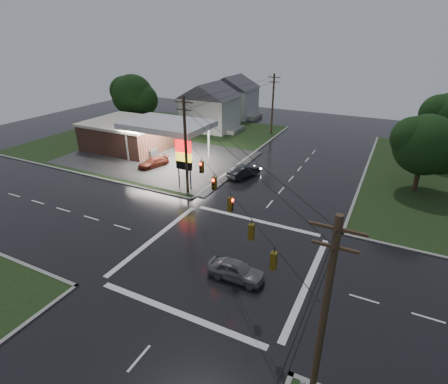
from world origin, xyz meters
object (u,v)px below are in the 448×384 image
at_px(house_far, 233,96).
at_px(car_crossing, 236,270).
at_px(gas_station, 134,134).
at_px(utility_pole_n, 273,103).
at_px(house_near, 210,106).
at_px(pylon_sign, 184,156).
at_px(tree_ne_near, 427,145).
at_px(car_pump, 153,162).
at_px(tree_nw_behind, 133,96).
at_px(utility_pole_nw, 186,145).
at_px(utility_pole_se, 323,322).
at_px(car_north, 244,171).

distance_m(house_far, car_crossing, 55.54).
xyz_separation_m(gas_station, car_crossing, (27.66, -21.68, -1.80)).
relative_size(gas_station, utility_pole_n, 2.50).
bearing_deg(house_near, pylon_sign, -67.72).
relative_size(gas_station, tree_ne_near, 2.92).
distance_m(house_far, car_pump, 33.83).
bearing_deg(car_crossing, tree_nw_behind, 47.82).
relative_size(gas_station, tree_nw_behind, 2.62).
relative_size(pylon_sign, house_far, 0.54).
distance_m(house_near, car_crossing, 44.52).
distance_m(gas_station, tree_nw_behind, 13.63).
height_order(house_near, house_far, same).
xyz_separation_m(pylon_sign, tree_nw_behind, (-23.34, 19.49, 2.17)).
height_order(gas_station, tree_ne_near, tree_ne_near).
bearing_deg(tree_ne_near, house_near, 158.24).
distance_m(tree_ne_near, car_pump, 33.56).
bearing_deg(utility_pole_nw, house_near, 113.37).
height_order(utility_pole_nw, utility_pole_n, utility_pole_nw).
bearing_deg(tree_ne_near, utility_pole_n, 145.90).
relative_size(utility_pole_se, house_far, 1.00).
distance_m(utility_pole_se, house_near, 54.77).
xyz_separation_m(house_far, tree_ne_near, (36.09, -26.01, 1.16)).
distance_m(pylon_sign, tree_ne_near, 27.23).
height_order(gas_station, tree_nw_behind, tree_nw_behind).
bearing_deg(car_pump, car_north, 29.18).
distance_m(utility_pole_n, house_far, 16.00).
height_order(utility_pole_nw, tree_nw_behind, utility_pole_nw).
bearing_deg(gas_station, car_pump, -34.48).
relative_size(utility_pole_n, house_far, 0.95).
height_order(utility_pole_se, car_crossing, utility_pole_se).
height_order(tree_ne_near, car_crossing, tree_ne_near).
bearing_deg(car_crossing, pylon_sign, 44.57).
bearing_deg(house_near, car_pump, -82.75).
distance_m(utility_pole_n, tree_nw_behind, 25.63).
xyz_separation_m(tree_nw_behind, car_pump, (15.62, -15.41, -5.52)).
distance_m(pylon_sign, house_far, 39.21).
height_order(tree_nw_behind, car_crossing, tree_nw_behind).
bearing_deg(gas_station, utility_pole_nw, -32.23).
bearing_deg(utility_pole_se, tree_nw_behind, 137.66).
xyz_separation_m(house_far, car_pump, (3.73, -33.42, -3.75)).
bearing_deg(utility_pole_n, utility_pole_nw, -90.00).
bearing_deg(tree_nw_behind, house_near, 24.98).
xyz_separation_m(pylon_sign, tree_ne_near, (24.64, 11.49, 1.55)).
bearing_deg(gas_station, car_north, -7.94).
height_order(utility_pole_se, house_far, utility_pole_se).
bearing_deg(pylon_sign, house_far, 106.98).
bearing_deg(tree_ne_near, car_crossing, -116.89).
bearing_deg(utility_pole_nw, tree_nw_behind, 139.90).
xyz_separation_m(gas_station, tree_ne_near, (39.82, 2.29, 3.01)).
bearing_deg(utility_pole_se, car_crossing, 135.00).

